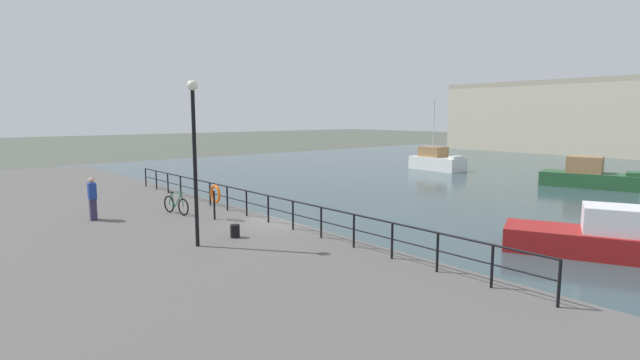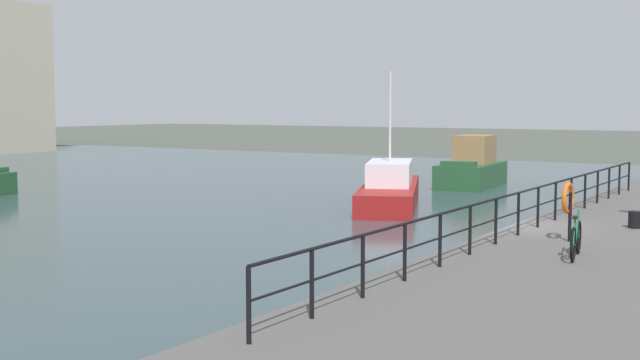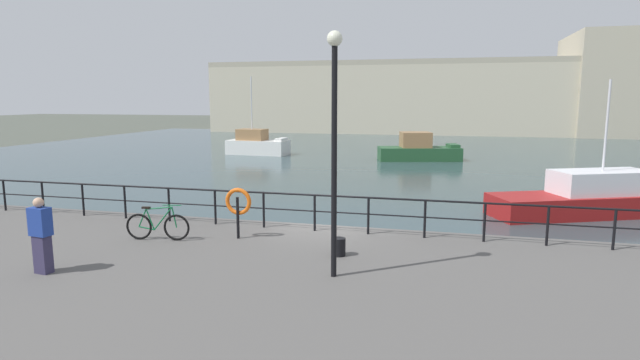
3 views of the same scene
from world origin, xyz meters
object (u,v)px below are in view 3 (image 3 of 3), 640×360
at_px(quay_lamp_post, 334,126).
at_px(standing_person, 41,235).
at_px(life_ring_stand, 238,203).
at_px(harbor_building, 467,97).
at_px(moored_small_launch, 602,198).
at_px(mooring_bollard, 339,247).
at_px(moored_green_narrowboat, 257,144).
at_px(moored_red_daysailer, 419,150).
at_px(parked_bicycle, 158,226).

relative_size(quay_lamp_post, standing_person, 3.05).
relative_size(life_ring_stand, quay_lamp_post, 0.27).
height_order(harbor_building, moored_small_launch, harbor_building).
bearing_deg(mooring_bollard, quay_lamp_post, -82.27).
bearing_deg(moored_green_narrowboat, life_ring_stand, -65.88).
relative_size(harbor_building, mooring_bollard, 137.81).
bearing_deg(mooring_bollard, harbor_building, 85.89).
bearing_deg(harbor_building, quay_lamp_post, -93.84).
height_order(quay_lamp_post, standing_person, quay_lamp_post).
relative_size(moored_green_narrowboat, quay_lamp_post, 1.30).
height_order(moored_red_daysailer, life_ring_stand, life_ring_stand).
height_order(harbor_building, mooring_bollard, harbor_building).
bearing_deg(life_ring_stand, quay_lamp_post, -36.46).
relative_size(moored_red_daysailer, standing_person, 3.97).
bearing_deg(moored_small_launch, moored_red_daysailer, 92.38).
bearing_deg(quay_lamp_post, moored_red_daysailer, 90.10).
bearing_deg(standing_person, harbor_building, 178.18).
xyz_separation_m(mooring_bollard, standing_person, (-6.04, -2.83, 0.64)).
distance_m(harbor_building, mooring_bollard, 64.53).
xyz_separation_m(harbor_building, moored_green_narrowboat, (-18.40, -34.17, -4.19)).
bearing_deg(harbor_building, moored_green_narrowboat, -118.31).
height_order(mooring_bollard, life_ring_stand, life_ring_stand).
bearing_deg(parked_bicycle, moored_green_narrowboat, 97.16).
relative_size(harbor_building, parked_bicycle, 34.51).
distance_m(moored_green_narrowboat, standing_person, 33.83).
distance_m(moored_green_narrowboat, parked_bicycle, 31.18).
height_order(moored_green_narrowboat, standing_person, moored_green_narrowboat).
bearing_deg(moored_green_narrowboat, mooring_bollard, -61.52).
height_order(harbor_building, parked_bicycle, harbor_building).
relative_size(parked_bicycle, life_ring_stand, 1.26).
distance_m(life_ring_stand, quay_lamp_post, 4.59).
bearing_deg(standing_person, parked_bicycle, 169.02).
bearing_deg(harbor_building, parked_bicycle, -98.58).
height_order(parked_bicycle, standing_person, standing_person).
distance_m(harbor_building, standing_person, 68.00).
bearing_deg(quay_lamp_post, mooring_bollard, 97.73).
height_order(parked_bicycle, life_ring_stand, life_ring_stand).
bearing_deg(moored_red_daysailer, life_ring_stand, -111.13).
distance_m(parked_bicycle, quay_lamp_post, 6.20).
bearing_deg(harbor_building, life_ring_stand, -96.86).
height_order(harbor_building, moored_red_daysailer, harbor_building).
relative_size(parked_bicycle, standing_person, 1.04).
bearing_deg(parked_bicycle, harbor_building, 72.32).
bearing_deg(quay_lamp_post, life_ring_stand, 143.54).
bearing_deg(quay_lamp_post, harbor_building, 86.16).
bearing_deg(moored_green_narrowboat, standing_person, -72.89).
xyz_separation_m(moored_red_daysailer, moored_small_launch, (8.67, -17.57, -0.10)).
bearing_deg(mooring_bollard, moored_green_narrowboat, 114.62).
xyz_separation_m(moored_green_narrowboat, quay_lamp_post, (13.99, -31.56, 3.44)).
relative_size(moored_red_daysailer, parked_bicycle, 3.82).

